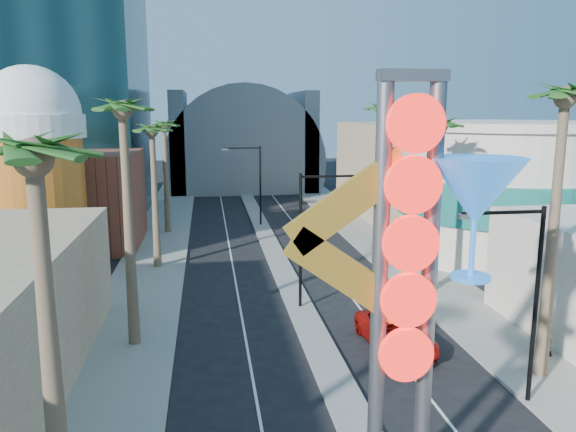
# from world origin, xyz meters

# --- Properties ---
(sidewalk_west) EXTENTS (5.00, 100.00, 0.15)m
(sidewalk_west) POSITION_xyz_m (-9.50, 35.00, 0.07)
(sidewalk_west) COLOR gray
(sidewalk_west) RESTS_ON ground
(sidewalk_east) EXTENTS (5.00, 100.00, 0.15)m
(sidewalk_east) POSITION_xyz_m (9.50, 35.00, 0.07)
(sidewalk_east) COLOR gray
(sidewalk_east) RESTS_ON ground
(median) EXTENTS (1.60, 84.00, 0.15)m
(median) POSITION_xyz_m (0.00, 38.00, 0.07)
(median) COLOR gray
(median) RESTS_ON ground
(brick_filler_west) EXTENTS (10.00, 10.00, 8.00)m
(brick_filler_west) POSITION_xyz_m (-16.00, 38.00, 4.00)
(brick_filler_west) COLOR brown
(brick_filler_west) RESTS_ON ground
(filler_east) EXTENTS (10.00, 20.00, 10.00)m
(filler_east) POSITION_xyz_m (16.00, 48.00, 5.00)
(filler_east) COLOR tan
(filler_east) RESTS_ON ground
(beer_mug) EXTENTS (7.00, 7.00, 14.50)m
(beer_mug) POSITION_xyz_m (-17.00, 30.00, 7.84)
(beer_mug) COLOR #BB4D18
(beer_mug) RESTS_ON ground
(turquoise_building) EXTENTS (16.60, 16.60, 10.60)m
(turquoise_building) POSITION_xyz_m (18.00, 30.00, 5.25)
(turquoise_building) COLOR beige
(turquoise_building) RESTS_ON ground
(canopy) EXTENTS (22.00, 16.00, 22.00)m
(canopy) POSITION_xyz_m (0.00, 72.00, 4.31)
(canopy) COLOR slate
(canopy) RESTS_ON ground
(neon_sign) EXTENTS (6.53, 2.60, 12.55)m
(neon_sign) POSITION_xyz_m (0.82, 2.96, 7.31)
(neon_sign) COLOR gray
(neon_sign) RESTS_ON ground
(streetlight_0) EXTENTS (3.79, 0.25, 8.00)m
(streetlight_0) POSITION_xyz_m (0.55, 20.00, 4.88)
(streetlight_0) COLOR black
(streetlight_0) RESTS_ON ground
(streetlight_1) EXTENTS (3.79, 0.25, 8.00)m
(streetlight_1) POSITION_xyz_m (-0.55, 44.00, 4.88)
(streetlight_1) COLOR black
(streetlight_1) RESTS_ON ground
(streetlight_2) EXTENTS (3.45, 0.25, 8.00)m
(streetlight_2) POSITION_xyz_m (6.72, 8.00, 4.83)
(streetlight_2) COLOR black
(streetlight_2) RESTS_ON ground
(palm_0) EXTENTS (2.40, 2.40, 11.70)m
(palm_0) POSITION_xyz_m (-9.00, 2.00, 9.93)
(palm_0) COLOR brown
(palm_0) RESTS_ON ground
(palm_1) EXTENTS (2.40, 2.40, 12.70)m
(palm_1) POSITION_xyz_m (-9.00, 16.00, 10.82)
(palm_1) COLOR brown
(palm_1) RESTS_ON ground
(palm_2) EXTENTS (2.40, 2.40, 11.20)m
(palm_2) POSITION_xyz_m (-9.00, 30.00, 9.48)
(palm_2) COLOR brown
(palm_2) RESTS_ON ground
(palm_3) EXTENTS (2.40, 2.40, 11.20)m
(palm_3) POSITION_xyz_m (-9.00, 42.00, 9.48)
(palm_3) COLOR brown
(palm_3) RESTS_ON ground
(palm_5) EXTENTS (2.40, 2.40, 13.20)m
(palm_5) POSITION_xyz_m (9.00, 10.00, 11.27)
(palm_5) COLOR brown
(palm_5) RESTS_ON ground
(palm_6) EXTENTS (2.40, 2.40, 11.70)m
(palm_6) POSITION_xyz_m (9.00, 22.00, 9.93)
(palm_6) COLOR brown
(palm_6) RESTS_ON ground
(palm_7) EXTENTS (2.40, 2.40, 12.70)m
(palm_7) POSITION_xyz_m (9.00, 34.00, 10.82)
(palm_7) COLOR brown
(palm_7) RESTS_ON ground
(red_pickup) EXTENTS (2.98, 5.81, 1.57)m
(red_pickup) POSITION_xyz_m (3.69, 13.80, 0.78)
(red_pickup) COLOR #B0120D
(red_pickup) RESTS_ON ground
(pedestrian_b) EXTENTS (0.87, 0.70, 1.71)m
(pedestrian_b) POSITION_xyz_m (10.22, 11.73, 1.00)
(pedestrian_b) COLOR gray
(pedestrian_b) RESTS_ON sidewalk_east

